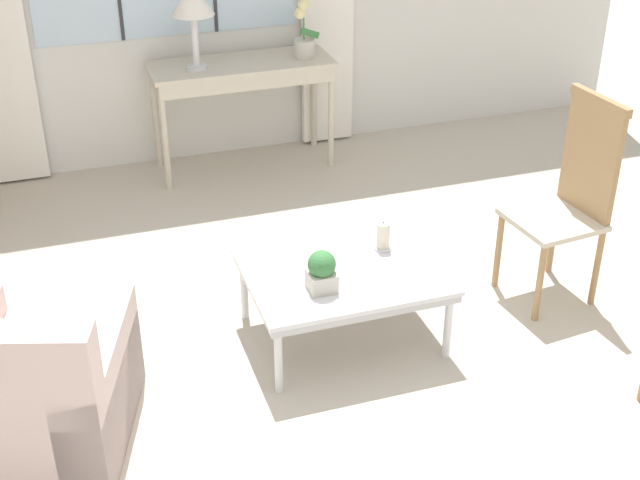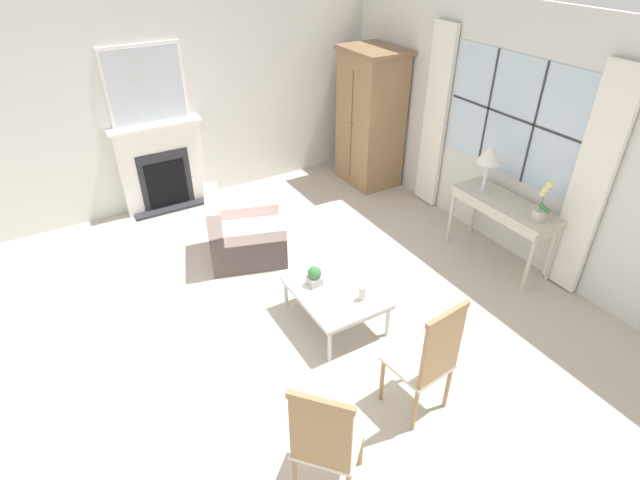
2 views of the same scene
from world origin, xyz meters
The scene contains 14 objects.
ground_plane centered at (0.00, 0.00, 0.00)m, with size 14.00×14.00×0.00m, color #BCB2A3.
wall_back_windowed centered at (0.00, 3.02, 1.39)m, with size 7.20×0.14×2.80m.
wall_left centered at (-3.03, 0.60, 1.40)m, with size 0.06×7.20×2.80m, color silver.
fireplace centered at (-2.91, -0.31, 0.73)m, with size 0.34×1.21×2.20m.
armoire centered at (-2.14, 2.62, 1.00)m, with size 0.95×0.72×1.99m.
console_table centered at (0.42, 2.70, 0.70)m, with size 1.27×0.48×0.79m.
table_lamp centered at (0.11, 2.65, 1.24)m, with size 0.29×0.29×0.59m.
potted_orchid centered at (0.87, 2.67, 0.96)m, with size 0.19×0.15×0.47m.
armchair_upholstered centered at (-1.18, 0.13, 0.27)m, with size 1.03×1.07×0.83m.
side_chair_wooden centered at (1.70, 0.49, 0.64)m, with size 0.48×0.48×1.15m.
accent_chair_wooden centered at (1.90, -0.57, 0.62)m, with size 0.62×0.62×1.11m.
coffee_table centered at (0.38, 0.45, 0.37)m, with size 0.98×0.76×0.41m.
potted_plant_small centered at (0.22, 0.31, 0.52)m, with size 0.14×0.14×0.21m.
pillar_candle centered at (0.65, 0.59, 0.48)m, with size 0.10×0.10×0.16m.
Camera 2 is at (3.63, -1.63, 3.49)m, focal length 28.00 mm.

